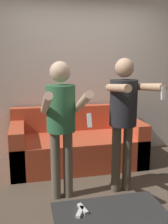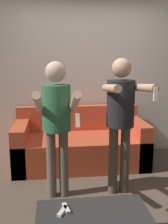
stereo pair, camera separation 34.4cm
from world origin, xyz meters
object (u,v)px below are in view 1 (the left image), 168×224
object	(u,v)px
remote_far	(83,209)
coffee_table	(110,216)
couch	(77,145)
remote_near	(80,212)
person_standing_right	(124,110)
person_standing_left	(61,116)

from	to	relation	value
remote_far	coffee_table	bearing A→B (deg)	-19.38
couch	remote_far	bearing A→B (deg)	-99.80
coffee_table	remote_near	xyz separation A→B (m)	(-0.25, 0.04, 0.05)
person_standing_right	person_standing_left	bearing A→B (deg)	-179.76
couch	remote_far	distance (m)	1.87
remote_near	person_standing_right	bearing A→B (deg)	51.65
couch	coffee_table	bearing A→B (deg)	-92.96
coffee_table	remote_far	distance (m)	0.24
person_standing_right	coffee_table	world-z (taller)	person_standing_right
coffee_table	remote_near	distance (m)	0.26
couch	person_standing_left	bearing A→B (deg)	-110.67
person_standing_left	remote_far	distance (m)	1.06
person_standing_left	remote_near	distance (m)	1.09
coffee_table	remote_near	world-z (taller)	remote_near
coffee_table	remote_far	size ratio (longest dim) A/B	6.11
coffee_table	remote_far	world-z (taller)	remote_far
person_standing_right	remote_far	bearing A→B (deg)	-128.34
person_standing_left	remote_far	xyz separation A→B (m)	(0.05, -0.86, -0.62)
person_standing_right	coffee_table	xyz separation A→B (m)	(-0.47, -0.94, -0.69)
person_standing_left	remote_far	size ratio (longest dim) A/B	10.28
person_standing_left	coffee_table	size ratio (longest dim) A/B	1.68
person_standing_left	person_standing_right	world-z (taller)	person_standing_right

